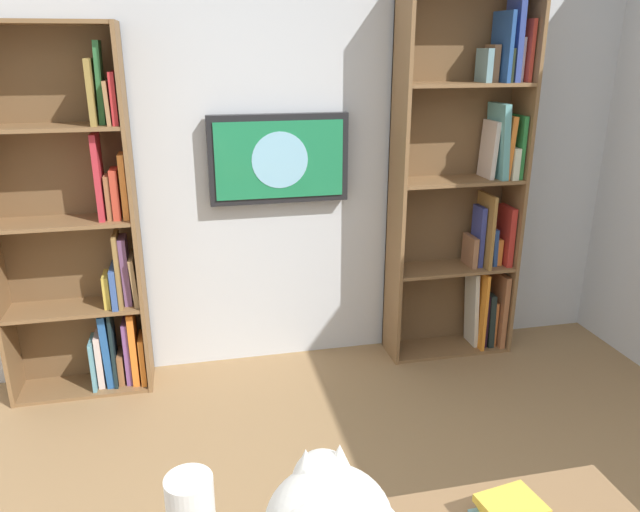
% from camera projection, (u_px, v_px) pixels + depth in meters
% --- Properties ---
extents(wall_back, '(4.52, 0.06, 2.70)m').
position_uv_depth(wall_back, '(267.00, 143.00, 3.47)').
color(wall_back, silver).
rests_on(wall_back, ground).
extents(bookshelf_left, '(0.78, 0.28, 2.24)m').
position_uv_depth(bookshelf_left, '(471.00, 188.00, 3.65)').
color(bookshelf_left, brown).
rests_on(bookshelf_left, ground).
extents(bookshelf_right, '(0.75, 0.28, 2.00)m').
position_uv_depth(bookshelf_right, '(83.00, 236.00, 3.25)').
color(bookshelf_right, brown).
rests_on(bookshelf_right, ground).
extents(wall_mounted_tv, '(0.80, 0.07, 0.50)m').
position_uv_depth(wall_mounted_tv, '(279.00, 159.00, 3.43)').
color(wall_mounted_tv, black).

